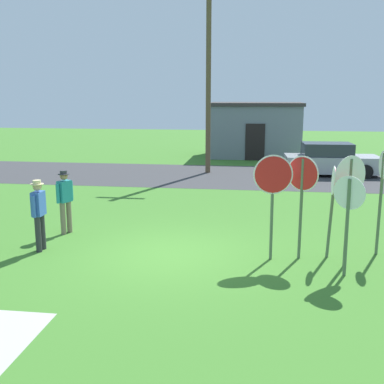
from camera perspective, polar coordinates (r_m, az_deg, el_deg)
The scene contains 13 objects.
ground_plane at distance 11.18m, azimuth -3.02°, elevation -7.64°, with size 80.00×80.00×0.00m, color #3D7528.
street_asphalt at distance 21.90m, azimuth 2.47°, elevation 2.01°, with size 60.00×6.40×0.01m, color #38383A.
building_background at distance 29.15m, azimuth 7.75°, elevation 7.58°, with size 5.50×4.35×3.26m.
utility_pole at distance 22.50m, azimuth 2.02°, elevation 13.82°, with size 1.80×0.24×8.67m.
parked_car_on_street at distance 22.95m, azimuth 16.53°, elevation 3.71°, with size 4.37×2.15×1.51m.
stop_sign_far_back at distance 10.63m, azimuth 9.81°, elevation 0.53°, with size 0.88×0.16×2.41m.
stop_sign_leaning_left at distance 11.08m, azimuth 16.73°, elevation -0.54°, with size 0.15×0.67×2.15m.
stop_sign_leaning_right at distance 10.52m, azimuth 18.61°, elevation 0.17°, with size 0.73×0.52×2.47m.
stop_sign_rear_right at distance 10.79m, azimuth 13.25°, elevation 0.39°, with size 0.65×0.49×2.39m.
stop_sign_tallest at distance 10.02m, azimuth 18.51°, elevation -2.00°, with size 0.57×0.43×2.12m.
stop_sign_center_cluster at distance 11.63m, azimuth 22.13°, elevation 0.68°, with size 0.07×0.65×2.47m.
person_with_sunhat at distance 13.06m, azimuth -15.23°, elevation -0.72°, with size 0.35×0.53×1.74m.
person_in_blue at distance 11.78m, azimuth -18.17°, elevation -2.23°, with size 0.32×0.57×1.74m.
Camera 1 is at (2.03, -10.35, 3.72)m, focal length 43.74 mm.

